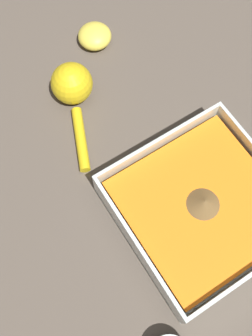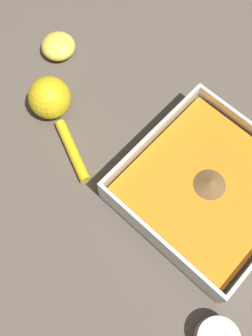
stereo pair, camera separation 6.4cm
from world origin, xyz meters
name	(u,v)px [view 2 (the right image)]	position (x,y,z in m)	size (l,w,h in m)	color
ground_plane	(207,225)	(0.00, 0.00, 0.00)	(4.00, 4.00, 0.00)	brown
square_dish	(207,189)	(-0.04, 0.04, 0.02)	(0.26, 0.26, 0.07)	silver
lemon_squeezer	(52,102)	(-0.35, -0.03, 0.04)	(0.19, 0.11, 0.08)	yellow
lemon_half	(58,46)	(-0.44, 0.08, 0.02)	(0.07, 0.07, 0.04)	#EFDB4C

